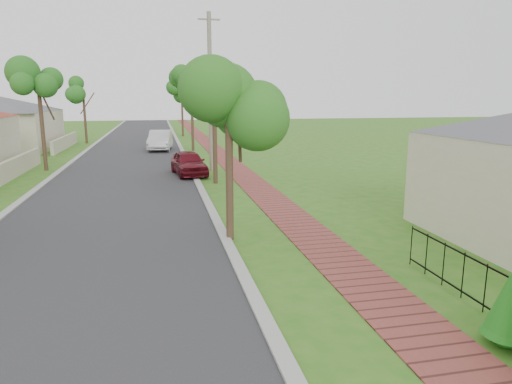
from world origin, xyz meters
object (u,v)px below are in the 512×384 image
object	(u,v)px
near_tree	(229,105)
utility_pole	(210,93)
parked_car_red	(189,163)
parked_car_white	(160,140)

from	to	relation	value
near_tree	utility_pole	bearing A→B (deg)	85.64
utility_pole	parked_car_red	bearing A→B (deg)	-136.25
near_tree	utility_pole	xyz separation A→B (m)	(0.99, 13.00, 0.45)
parked_car_red	utility_pole	size ratio (longest dim) A/B	0.44
parked_car_white	near_tree	bearing A→B (deg)	-79.94
parked_car_white	near_tree	size ratio (longest dim) A/B	0.94
parked_car_red	near_tree	xyz separation A→B (m)	(0.40, -11.67, 3.26)
parked_car_red	near_tree	size ratio (longest dim) A/B	0.77
parked_car_white	utility_pole	bearing A→B (deg)	-70.09
parked_car_white	utility_pole	xyz separation A→B (m)	(2.77, -11.04, 3.60)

